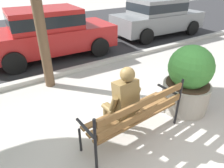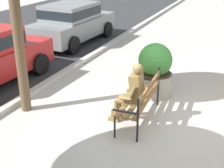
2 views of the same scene
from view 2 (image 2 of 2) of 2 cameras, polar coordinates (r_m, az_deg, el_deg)
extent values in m
plane|color=#ADA8A0|center=(7.31, 4.10, -6.02)|extent=(80.00, 80.00, 0.00)
cube|color=#B2AFA8|center=(8.58, -14.41, -1.69)|extent=(60.00, 0.20, 0.12)
cube|color=brown|center=(7.02, 5.88, -3.23)|extent=(1.70, 0.21, 0.04)
cube|color=brown|center=(7.06, 4.47, -3.01)|extent=(1.70, 0.21, 0.04)
cube|color=brown|center=(7.10, 3.07, -2.79)|extent=(1.70, 0.21, 0.04)
cube|color=brown|center=(6.92, 6.65, -2.08)|extent=(1.70, 0.13, 0.11)
cube|color=brown|center=(6.84, 6.74, -0.41)|extent=(1.70, 0.13, 0.11)
cylinder|color=black|center=(6.48, 0.48, -7.74)|extent=(0.04, 0.04, 0.45)
cylinder|color=black|center=(6.23, 4.57, -6.51)|extent=(0.04, 0.04, 0.95)
cube|color=black|center=(6.23, 2.22, -4.94)|extent=(0.06, 0.48, 0.03)
cylinder|color=black|center=(7.97, 4.82, -1.65)|extent=(0.04, 0.04, 0.45)
cylinder|color=black|center=(7.77, 8.21, -0.46)|extent=(0.04, 0.04, 0.95)
cube|color=black|center=(7.77, 6.34, 0.79)|extent=(0.06, 0.48, 0.03)
cube|color=brown|center=(6.89, 3.56, -2.66)|extent=(0.35, 0.34, 0.16)
cube|color=brown|center=(6.73, 4.43, -0.33)|extent=(0.37, 0.31, 0.55)
sphere|color=brown|center=(6.58, 4.62, 2.69)|extent=(0.22, 0.22, 0.22)
cylinder|color=brown|center=(6.56, 3.69, -1.42)|extent=(0.10, 0.18, 0.29)
cylinder|color=brown|center=(6.66, 2.48, -2.60)|extent=(0.09, 0.27, 0.10)
cylinder|color=brown|center=(6.95, 4.80, -0.02)|extent=(0.10, 0.18, 0.29)
cylinder|color=brown|center=(7.06, 3.69, -1.10)|extent=(0.09, 0.27, 0.10)
cylinder|color=brown|center=(6.87, 2.20, -3.08)|extent=(0.15, 0.37, 0.14)
cylinder|color=brown|center=(7.04, 0.78, -4.83)|extent=(0.11, 0.11, 0.50)
cube|color=brown|center=(7.16, 0.32, -6.27)|extent=(0.12, 0.24, 0.07)
cylinder|color=brown|center=(7.02, 2.69, -2.48)|extent=(0.15, 0.37, 0.14)
cylinder|color=brown|center=(7.19, 1.29, -4.20)|extent=(0.11, 0.11, 0.50)
cube|color=brown|center=(7.31, 0.83, -5.62)|extent=(0.12, 0.24, 0.07)
cube|color=brown|center=(7.41, 0.89, -4.82)|extent=(0.29, 0.19, 0.16)
cylinder|color=gray|center=(8.39, 7.43, 0.00)|extent=(0.94, 0.94, 0.57)
cylinder|color=#38281C|center=(8.28, 7.54, 1.93)|extent=(0.84, 0.84, 0.03)
sphere|color=#387A33|center=(8.16, 7.66, 4.22)|extent=(0.86, 0.86, 0.86)
cylinder|color=brown|center=(7.35, -16.14, 6.75)|extent=(0.23, 0.23, 3.19)
cylinder|color=black|center=(9.91, -12.68, 3.47)|extent=(0.65, 0.25, 0.64)
cube|color=slate|center=(13.16, -6.94, 9.97)|extent=(4.17, 1.88, 0.70)
cube|color=slate|center=(12.91, -7.45, 12.64)|extent=(2.20, 1.66, 0.60)
cube|color=black|center=(12.91, -7.45, 12.64)|extent=(2.21, 1.68, 0.33)
cylinder|color=black|center=(14.76, -6.86, 10.24)|extent=(0.65, 0.25, 0.64)
cylinder|color=black|center=(13.93, -0.89, 9.63)|extent=(0.65, 0.25, 0.64)
cylinder|color=black|center=(12.69, -13.43, 7.67)|extent=(0.65, 0.25, 0.64)
cylinder|color=black|center=(11.70, -6.91, 6.86)|extent=(0.65, 0.25, 0.64)
camera|label=1|loc=(4.40, 23.38, 7.81)|focal=32.02mm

